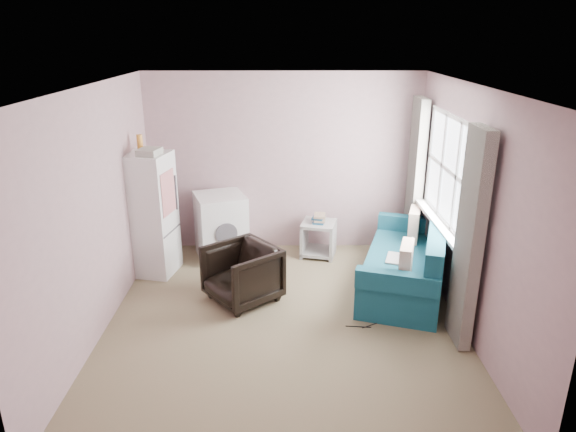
# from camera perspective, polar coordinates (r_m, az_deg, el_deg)

# --- Properties ---
(room) EXTENTS (3.84, 4.24, 2.54)m
(room) POSITION_cam_1_polar(r_m,az_deg,el_deg) (5.21, -0.29, 0.41)
(room) COLOR #7E6F52
(room) RESTS_ON ground
(armchair) EXTENTS (0.98, 0.99, 0.74)m
(armchair) POSITION_cam_1_polar(r_m,az_deg,el_deg) (5.99, -5.13, -6.11)
(armchair) COLOR black
(armchair) RESTS_ON ground
(fridge) EXTENTS (0.65, 0.64, 1.81)m
(fridge) POSITION_cam_1_polar(r_m,az_deg,el_deg) (6.74, -15.03, 0.26)
(fridge) COLOR silver
(fridge) RESTS_ON ground
(washing_machine) EXTENTS (0.81, 0.81, 0.90)m
(washing_machine) POSITION_cam_1_polar(r_m,az_deg,el_deg) (7.14, -7.46, -0.97)
(washing_machine) COLOR silver
(washing_machine) RESTS_ON ground
(side_table) EXTENTS (0.54, 0.54, 0.61)m
(side_table) POSITION_cam_1_polar(r_m,az_deg,el_deg) (7.19, 3.43, -2.25)
(side_table) COLOR #9E9C9A
(side_table) RESTS_ON ground
(sofa) EXTENTS (1.43, 2.13, 0.87)m
(sofa) POSITION_cam_1_polar(r_m,az_deg,el_deg) (6.42, 13.31, -5.29)
(sofa) COLOR #185A6E
(sofa) RESTS_ON ground
(window_dressing) EXTENTS (0.17, 2.62, 2.18)m
(window_dressing) POSITION_cam_1_polar(r_m,az_deg,el_deg) (6.17, 16.33, 1.28)
(window_dressing) COLOR white
(window_dressing) RESTS_ON ground
(floor_cables) EXTENTS (0.42, 0.14, 0.01)m
(floor_cables) POSITION_cam_1_polar(r_m,az_deg,el_deg) (5.70, 8.60, -11.95)
(floor_cables) COLOR black
(floor_cables) RESTS_ON ground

